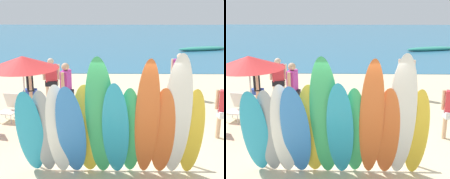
% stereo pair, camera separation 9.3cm
% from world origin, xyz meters
% --- Properties ---
extents(ground, '(60.00, 60.00, 0.00)m').
position_xyz_m(ground, '(0.00, 14.00, 0.00)').
color(ground, beige).
extents(ocean_water, '(60.00, 40.00, 0.02)m').
position_xyz_m(ocean_water, '(0.00, 29.26, 0.01)').
color(ocean_water, teal).
rests_on(ocean_water, ground).
extents(surfboard_rack, '(3.65, 0.07, 0.70)m').
position_xyz_m(surfboard_rack, '(0.00, 0.00, 0.56)').
color(surfboard_rack, brown).
rests_on(surfboard_rack, ground).
extents(surfboard_teal_0, '(0.56, 0.75, 1.97)m').
position_xyz_m(surfboard_teal_0, '(-1.59, -0.55, 0.98)').
color(surfboard_teal_0, '#289EC6').
rests_on(surfboard_teal_0, ground).
extents(surfboard_grey_1, '(0.49, 0.59, 1.95)m').
position_xyz_m(surfboard_grey_1, '(-1.32, -0.50, 0.98)').
color(surfboard_grey_1, '#999EA3').
rests_on(surfboard_grey_1, ground).
extents(surfboard_white_2, '(0.52, 0.61, 2.08)m').
position_xyz_m(surfboard_white_2, '(-1.01, -0.55, 1.04)').
color(surfboard_white_2, white).
rests_on(surfboard_white_2, ground).
extents(surfboard_blue_3, '(0.63, 0.82, 2.09)m').
position_xyz_m(surfboard_blue_3, '(-0.76, -0.63, 1.05)').
color(surfboard_blue_3, '#337AD1').
rests_on(surfboard_blue_3, ground).
extents(surfboard_yellow_4, '(0.61, 0.61, 2.06)m').
position_xyz_m(surfboard_yellow_4, '(-0.46, -0.48, 1.03)').
color(surfboard_yellow_4, yellow).
rests_on(surfboard_yellow_4, ground).
extents(surfboard_green_5, '(0.64, 0.77, 2.62)m').
position_xyz_m(surfboard_green_5, '(-0.19, -0.61, 1.31)').
color(surfboard_green_5, '#38B266').
rests_on(surfboard_green_5, ground).
extents(surfboard_teal_6, '(0.59, 0.82, 2.16)m').
position_xyz_m(surfboard_teal_6, '(0.11, -0.64, 1.08)').
color(surfboard_teal_6, '#289EC6').
rests_on(surfboard_teal_6, ground).
extents(surfboard_green_7, '(0.52, 0.71, 2.03)m').
position_xyz_m(surfboard_green_7, '(0.39, -0.53, 1.01)').
color(surfboard_green_7, '#38B266').
rests_on(surfboard_green_7, ground).
extents(surfboard_orange_8, '(0.48, 0.86, 2.61)m').
position_xyz_m(surfboard_orange_8, '(0.71, -0.66, 1.30)').
color(surfboard_orange_8, orange).
rests_on(surfboard_orange_8, ground).
extents(surfboard_orange_9, '(0.54, 0.64, 2.02)m').
position_xyz_m(surfboard_orange_9, '(1.04, -0.54, 1.01)').
color(surfboard_orange_9, orange).
rests_on(surfboard_orange_9, ground).
extents(surfboard_white_10, '(0.61, 0.82, 2.69)m').
position_xyz_m(surfboard_white_10, '(1.29, -0.62, 1.34)').
color(surfboard_white_10, white).
rests_on(surfboard_white_10, ground).
extents(surfboard_yellow_11, '(0.50, 0.56, 1.99)m').
position_xyz_m(surfboard_yellow_11, '(1.62, -0.51, 0.99)').
color(surfboard_yellow_11, yellow).
rests_on(surfboard_yellow_11, ground).
extents(beachgoer_near_rack, '(0.40, 0.56, 1.56)m').
position_xyz_m(beachgoer_near_rack, '(-2.72, 3.46, 0.90)').
color(beachgoer_near_rack, tan).
rests_on(beachgoer_near_rack, ground).
extents(beachgoer_photographing, '(0.61, 0.29, 1.64)m').
position_xyz_m(beachgoer_photographing, '(-2.22, 4.46, 0.95)').
color(beachgoer_photographing, beige).
rests_on(beachgoer_photographing, ground).
extents(beachgoer_by_water, '(0.61, 0.36, 1.71)m').
position_xyz_m(beachgoer_by_water, '(2.51, 5.23, 0.99)').
color(beachgoer_by_water, beige).
rests_on(beachgoer_by_water, ground).
extents(beachgoer_midbeach, '(0.45, 0.65, 1.75)m').
position_xyz_m(beachgoer_midbeach, '(-1.45, 3.00, 1.01)').
color(beachgoer_midbeach, tan).
rests_on(beachgoer_midbeach, ground).
extents(beach_chair_blue, '(0.62, 0.75, 0.83)m').
position_xyz_m(beach_chair_blue, '(-3.17, 2.75, 0.43)').
color(beach_chair_blue, '#B7B7BC').
rests_on(beach_chair_blue, ground).
extents(beach_umbrella, '(1.93, 1.93, 2.16)m').
position_xyz_m(beach_umbrella, '(-2.38, 1.77, 1.99)').
color(beach_umbrella, silver).
rests_on(beach_umbrella, ground).
extents(distant_boat, '(4.29, 1.83, 0.34)m').
position_xyz_m(distant_boat, '(6.90, 17.64, 0.15)').
color(distant_boat, teal).
rests_on(distant_boat, ground).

